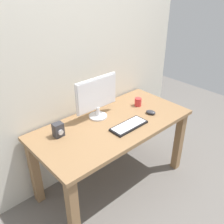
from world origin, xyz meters
The scene contains 8 objects.
ground_plane centered at (0.00, 0.00, 0.00)m, with size 6.00×6.00×0.00m, color slate.
wall_back centered at (0.00, 0.42, 1.50)m, with size 2.55×0.04×3.00m, color silver.
desk centered at (0.00, 0.00, 0.63)m, with size 1.54×0.76×0.76m.
monitor centered at (-0.03, 0.19, 0.98)m, with size 0.47×0.18×0.41m.
keyboard_primary centered at (0.06, -0.15, 0.77)m, with size 0.37×0.15×0.02m.
mouse centered at (0.40, -0.13, 0.77)m, with size 0.07×0.10×0.04m, color #333338.
audio_controller centered at (-0.50, 0.15, 0.82)m, with size 0.09×0.08×0.13m.
coffee_mug centered at (0.44, 0.08, 0.80)m, with size 0.07×0.07×0.09m, color red.
Camera 1 is at (-1.37, -1.49, 2.00)m, focal length 40.09 mm.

